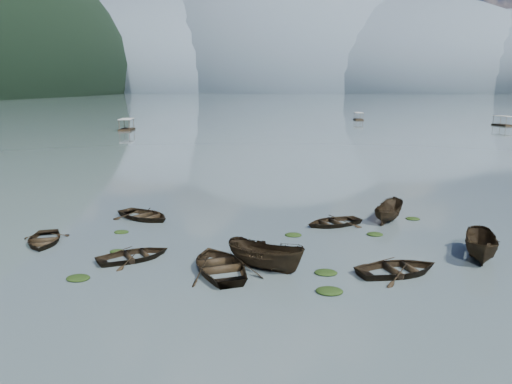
# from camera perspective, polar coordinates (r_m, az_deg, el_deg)

# --- Properties ---
(ground_plane) EXTENTS (2400.00, 2400.00, 0.00)m
(ground_plane) POSITION_cam_1_polar(r_m,az_deg,el_deg) (23.43, -3.60, -10.89)
(ground_plane) COLOR #4D5D60
(haze_mtn_a) EXTENTS (520.00, 520.00, 280.00)m
(haze_mtn_a) POSITION_cam_1_polar(r_m,az_deg,el_deg) (958.35, -9.25, 11.26)
(haze_mtn_a) COLOR #475666
(haze_mtn_a) RESTS_ON ground
(haze_mtn_b) EXTENTS (520.00, 520.00, 340.00)m
(haze_mtn_b) POSITION_cam_1_polar(r_m,az_deg,el_deg) (923.48, 3.01, 11.38)
(haze_mtn_b) COLOR #475666
(haze_mtn_b) RESTS_ON ground
(haze_mtn_c) EXTENTS (520.00, 520.00, 260.00)m
(haze_mtn_c) POSITION_cam_1_polar(r_m,az_deg,el_deg) (931.24, 15.61, 10.97)
(haze_mtn_c) COLOR #475666
(haze_mtn_c) RESTS_ON ground
(haze_mtn_d) EXTENTS (520.00, 520.00, 220.00)m
(haze_mtn_d) POSITION_cam_1_polar(r_m,az_deg,el_deg) (973.94, 26.30, 10.21)
(haze_mtn_d) COLOR #475666
(haze_mtn_d) RESTS_ON ground
(rowboat_0) EXTENTS (3.98, 4.61, 0.80)m
(rowboat_0) POSITION_cam_1_polar(r_m,az_deg,el_deg) (32.25, -23.09, -5.40)
(rowboat_0) COLOR black
(rowboat_0) RESTS_ON ground
(rowboat_1) EXTENTS (4.79, 4.62, 0.81)m
(rowboat_1) POSITION_cam_1_polar(r_m,az_deg,el_deg) (27.81, -13.75, -7.47)
(rowboat_1) COLOR black
(rowboat_1) RESTS_ON ground
(rowboat_2) EXTENTS (4.70, 3.42, 1.71)m
(rowboat_2) POSITION_cam_1_polar(r_m,az_deg,el_deg) (25.65, 1.10, -8.79)
(rowboat_2) COLOR black
(rowboat_2) RESTS_ON ground
(rowboat_3) EXTENTS (5.38, 6.07, 1.04)m
(rowboat_3) POSITION_cam_1_polar(r_m,az_deg,el_deg) (25.48, -4.13, -8.97)
(rowboat_3) COLOR black
(rowboat_3) RESTS_ON ground
(rowboat_4) EXTENTS (5.19, 4.56, 0.89)m
(rowboat_4) POSITION_cam_1_polar(r_m,az_deg,el_deg) (26.03, 15.93, -8.96)
(rowboat_4) COLOR black
(rowboat_4) RESTS_ON ground
(rowboat_5) EXTENTS (2.58, 4.60, 1.68)m
(rowboat_5) POSITION_cam_1_polar(r_m,az_deg,el_deg) (29.75, 24.27, -6.93)
(rowboat_5) COLOR black
(rowboat_5) RESTS_ON ground
(rowboat_6) EXTENTS (5.40, 4.95, 0.91)m
(rowboat_6) POSITION_cam_1_polar(r_m,az_deg,el_deg) (35.91, -12.66, -3.00)
(rowboat_6) COLOR black
(rowboat_6) RESTS_ON ground
(rowboat_7) EXTENTS (4.86, 4.49, 0.82)m
(rowboat_7) POSITION_cam_1_polar(r_m,az_deg,el_deg) (33.87, 8.81, -3.75)
(rowboat_7) COLOR black
(rowboat_7) RESTS_ON ground
(rowboat_8) EXTENTS (2.94, 4.26, 1.54)m
(rowboat_8) POSITION_cam_1_polar(r_m,az_deg,el_deg) (35.76, 14.82, -3.17)
(rowboat_8) COLOR black
(rowboat_8) RESTS_ON ground
(weed_clump_0) EXTENTS (1.15, 0.94, 0.25)m
(weed_clump_0) POSITION_cam_1_polar(r_m,az_deg,el_deg) (25.82, -19.65, -9.38)
(weed_clump_0) COLOR black
(weed_clump_0) RESTS_ON ground
(weed_clump_1) EXTENTS (0.86, 0.69, 0.19)m
(weed_clump_1) POSITION_cam_1_polar(r_m,az_deg,el_deg) (29.21, -15.57, -6.62)
(weed_clump_1) COLOR black
(weed_clump_1) RESTS_ON ground
(weed_clump_2) EXTENTS (1.24, 0.99, 0.27)m
(weed_clump_2) POSITION_cam_1_polar(r_m,az_deg,el_deg) (23.14, 8.39, -11.30)
(weed_clump_2) COLOR black
(weed_clump_2) RESTS_ON ground
(weed_clump_3) EXTENTS (1.02, 0.86, 0.23)m
(weed_clump_3) POSITION_cam_1_polar(r_m,az_deg,el_deg) (32.13, 13.43, -4.81)
(weed_clump_3) COLOR black
(weed_clump_3) RESTS_ON ground
(weed_clump_4) EXTENTS (1.15, 0.91, 0.24)m
(weed_clump_4) POSITION_cam_1_polar(r_m,az_deg,el_deg) (25.29, 7.98, -9.23)
(weed_clump_4) COLOR black
(weed_clump_4) RESTS_ON ground
(weed_clump_5) EXTENTS (0.94, 0.76, 0.20)m
(weed_clump_5) POSITION_cam_1_polar(r_m,az_deg,el_deg) (32.90, -15.13, -4.50)
(weed_clump_5) COLOR black
(weed_clump_5) RESTS_ON ground
(weed_clump_6) EXTENTS (1.05, 0.88, 0.22)m
(weed_clump_6) POSITION_cam_1_polar(r_m,az_deg,el_deg) (31.22, 4.28, -5.00)
(weed_clump_6) COLOR black
(weed_clump_6) RESTS_ON ground
(weed_clump_7) EXTENTS (0.99, 0.79, 0.22)m
(weed_clump_7) POSITION_cam_1_polar(r_m,az_deg,el_deg) (36.55, 17.48, -3.00)
(weed_clump_7) COLOR black
(weed_clump_7) RESTS_ON ground
(pontoon_left) EXTENTS (3.61, 6.48, 2.34)m
(pontoon_left) POSITION_cam_1_polar(r_m,az_deg,el_deg) (109.89, -14.54, 6.84)
(pontoon_left) COLOR black
(pontoon_left) RESTS_ON ground
(pontoon_centre) EXTENTS (2.48, 5.37, 2.01)m
(pontoon_centre) POSITION_cam_1_polar(r_m,az_deg,el_deg) (142.35, 11.62, 8.06)
(pontoon_centre) COLOR black
(pontoon_centre) RESTS_ON ground
(pontoon_right) EXTENTS (3.80, 6.21, 2.22)m
(pontoon_right) POSITION_cam_1_polar(r_m,az_deg,el_deg) (132.63, 26.37, 6.80)
(pontoon_right) COLOR black
(pontoon_right) RESTS_ON ground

